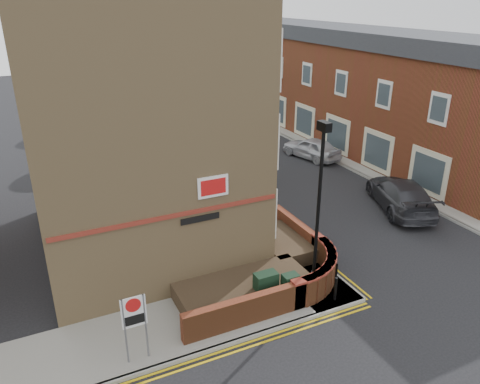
% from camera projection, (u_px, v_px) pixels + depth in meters
% --- Properties ---
extents(ground, '(120.00, 120.00, 0.00)m').
position_uv_depth(ground, '(292.00, 325.00, 15.48)').
color(ground, black).
rests_on(ground, ground).
extents(pavement_corner, '(13.00, 3.00, 0.12)m').
position_uv_depth(pavement_corner, '(177.00, 326.00, 15.32)').
color(pavement_corner, gray).
rests_on(pavement_corner, ground).
extents(pavement_main, '(2.00, 32.00, 0.12)m').
position_uv_depth(pavement_main, '(187.00, 166.00, 29.54)').
color(pavement_main, gray).
rests_on(pavement_main, ground).
extents(pavement_far, '(4.00, 40.00, 0.12)m').
position_uv_depth(pavement_far, '(357.00, 156.00, 31.41)').
color(pavement_far, gray).
rests_on(pavement_far, ground).
extents(kerb_side, '(13.00, 0.15, 0.12)m').
position_uv_depth(kerb_side, '(192.00, 356.00, 14.07)').
color(kerb_side, gray).
rests_on(kerb_side, ground).
extents(kerb_main_near, '(0.15, 32.00, 0.12)m').
position_uv_depth(kerb_main_near, '(202.00, 164.00, 29.93)').
color(kerb_main_near, gray).
rests_on(kerb_main_near, ground).
extents(kerb_main_far, '(0.15, 40.00, 0.12)m').
position_uv_depth(kerb_main_far, '(332.00, 160.00, 30.61)').
color(kerb_main_far, gray).
rests_on(kerb_main_far, ground).
extents(yellow_lines_side, '(13.00, 0.28, 0.01)m').
position_uv_depth(yellow_lines_side, '(195.00, 363.00, 13.89)').
color(yellow_lines_side, gold).
rests_on(yellow_lines_side, ground).
extents(yellow_lines_main, '(0.28, 32.00, 0.01)m').
position_uv_depth(yellow_lines_main, '(205.00, 164.00, 30.06)').
color(yellow_lines_main, gold).
rests_on(yellow_lines_main, ground).
extents(corner_building, '(8.95, 10.40, 13.60)m').
position_uv_depth(corner_building, '(132.00, 100.00, 18.56)').
color(corner_building, '#A48457').
rests_on(corner_building, ground).
extents(garden_wall, '(6.80, 6.00, 1.20)m').
position_uv_depth(garden_wall, '(257.00, 285.00, 17.56)').
color(garden_wall, brown).
rests_on(garden_wall, ground).
extents(lamppost, '(0.25, 0.50, 6.30)m').
position_uv_depth(lamppost, '(318.00, 211.00, 15.80)').
color(lamppost, black).
rests_on(lamppost, pavement_corner).
extents(utility_cabinet_large, '(0.80, 0.45, 1.20)m').
position_uv_depth(utility_cabinet_large, '(266.00, 288.00, 16.16)').
color(utility_cabinet_large, black).
rests_on(utility_cabinet_large, pavement_corner).
extents(utility_cabinet_small, '(0.55, 0.40, 1.10)m').
position_uv_depth(utility_cabinet_small, '(290.00, 288.00, 16.25)').
color(utility_cabinet_small, black).
rests_on(utility_cabinet_small, pavement_corner).
extents(bollard_near, '(0.11, 0.11, 0.90)m').
position_uv_depth(bollard_near, '(336.00, 289.00, 16.39)').
color(bollard_near, black).
rests_on(bollard_near, pavement_corner).
extents(bollard_far, '(0.11, 0.11, 0.90)m').
position_uv_depth(bollard_far, '(336.00, 273.00, 17.29)').
color(bollard_far, black).
rests_on(bollard_far, pavement_corner).
extents(zone_sign, '(0.72, 0.07, 2.20)m').
position_uv_depth(zone_sign, '(134.00, 317.00, 13.27)').
color(zone_sign, slate).
rests_on(zone_sign, pavement_corner).
extents(far_terrace, '(5.40, 30.40, 8.00)m').
position_uv_depth(far_terrace, '(343.00, 85.00, 33.76)').
color(far_terrace, brown).
rests_on(far_terrace, ground).
extents(far_terrace_cream, '(5.40, 12.40, 8.00)m').
position_uv_depth(far_terrace_cream, '(226.00, 53.00, 51.20)').
color(far_terrace_cream, beige).
rests_on(far_terrace_cream, ground).
extents(tree_near, '(3.64, 3.65, 6.70)m').
position_uv_depth(tree_near, '(195.00, 98.00, 26.10)').
color(tree_near, '#382B1E').
rests_on(tree_near, pavement_main).
extents(tree_mid, '(4.03, 4.03, 7.42)m').
position_uv_depth(tree_mid, '(154.00, 70.00, 32.55)').
color(tree_mid, '#382B1E').
rests_on(tree_mid, pavement_main).
extents(tree_far, '(3.81, 3.81, 7.00)m').
position_uv_depth(tree_far, '(128.00, 60.00, 39.30)').
color(tree_far, '#382B1E').
rests_on(tree_far, pavement_main).
extents(traffic_light_assembly, '(0.20, 0.16, 4.20)m').
position_uv_depth(traffic_light_assembly, '(151.00, 96.00, 36.10)').
color(traffic_light_assembly, black).
rests_on(traffic_light_assembly, pavement_main).
extents(silver_car_near, '(3.09, 4.81, 1.50)m').
position_uv_depth(silver_car_near, '(222.00, 161.00, 28.30)').
color(silver_car_near, '#A6A7AD').
rests_on(silver_car_near, ground).
extents(red_car_main, '(3.45, 4.60, 1.16)m').
position_uv_depth(red_car_main, '(223.00, 153.00, 30.34)').
color(red_car_main, maroon).
rests_on(red_car_main, ground).
extents(grey_car_far, '(4.10, 5.84, 1.57)m').
position_uv_depth(grey_car_far, '(401.00, 194.00, 23.55)').
color(grey_car_far, '#2E2F34').
rests_on(grey_car_far, ground).
extents(silver_car_far, '(2.69, 4.42, 1.41)m').
position_uv_depth(silver_car_far, '(312.00, 148.00, 30.88)').
color(silver_car_far, silver).
rests_on(silver_car_far, ground).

